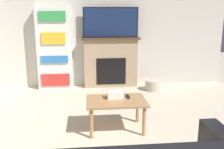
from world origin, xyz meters
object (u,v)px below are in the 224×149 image
storage_basket (153,85)px  tv (111,22)px  fireplace (111,62)px  coffee_table (116,104)px  bookshelf (55,48)px

storage_basket → tv: bearing=157.0°
fireplace → coffee_table: fireplace is taller
fireplace → tv: 0.85m
tv → coffee_table: 2.39m
fireplace → coffee_table: 2.19m
tv → storage_basket: size_ratio=3.30×
bookshelf → storage_basket: 2.22m
coffee_table → storage_basket: size_ratio=2.34×
fireplace → tv: size_ratio=1.08×
storage_basket → coffee_table: bearing=-119.3°
bookshelf → storage_basket: bearing=-10.1°
coffee_table → bookshelf: bookshelf is taller
fireplace → coffee_table: bearing=-93.5°
tv → bookshelf: bearing=-179.8°
tv → coffee_table: bearing=-93.5°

